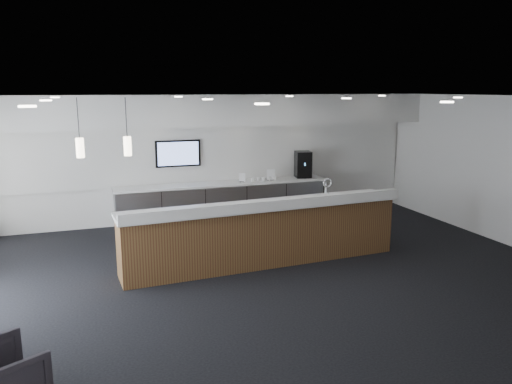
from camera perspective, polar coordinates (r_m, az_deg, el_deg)
name	(u,v)px	position (r m, az deg, el deg)	size (l,w,h in m)	color
ground	(279,273)	(8.75, 2.60, -9.23)	(10.00, 10.00, 0.00)	black
ceiling	(280,97)	(8.17, 2.80, 10.81)	(10.00, 8.00, 0.02)	black
back_wall	(219,157)	(12.09, -4.28, 3.96)	(10.00, 0.02, 3.00)	silver
soffit_bulkhead	(223,110)	(11.56, -3.80, 9.33)	(10.00, 0.90, 0.70)	silver
alcove_panel	(219,153)	(12.05, -4.25, 4.41)	(9.80, 0.06, 1.40)	silver
back_credenza	(223,202)	(11.93, -3.77, -1.13)	(5.06, 0.66, 0.95)	#9C9FA5
wall_tv	(178,153)	(11.77, -8.90, 4.37)	(1.05, 0.08, 0.62)	black
pendant_left	(125,143)	(8.47, -14.70, 5.39)	(0.12, 0.12, 0.30)	#FFEAC6
pendant_right	(80,145)	(8.44, -19.45, 5.09)	(0.12, 0.12, 0.30)	#FFEAC6
ceiling_can_lights	(280,99)	(8.17, 2.80, 10.60)	(7.00, 5.00, 0.02)	white
service_counter	(263,233)	(9.05, 0.85, -4.66)	(5.23, 1.17, 1.49)	#4D2B19
coffee_machine	(303,164)	(12.51, 5.39, 3.16)	(0.45, 0.53, 0.65)	black
info_sign_left	(242,178)	(11.88, -1.59, 1.67)	(0.15, 0.02, 0.21)	white
info_sign_right	(271,175)	(12.08, 1.71, 1.98)	(0.20, 0.02, 0.27)	white
cup_0	(274,178)	(12.13, 2.12, 1.60)	(0.10, 0.10, 0.09)	white
cup_1	(269,178)	(12.08, 1.50, 1.57)	(0.10, 0.10, 0.09)	white
cup_2	(264,179)	(12.04, 0.87, 1.53)	(0.10, 0.10, 0.09)	white
cup_3	(258,179)	(11.99, 0.24, 1.49)	(0.10, 0.10, 0.09)	white
cup_4	(253,179)	(11.95, -0.39, 1.45)	(0.10, 0.10, 0.09)	white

